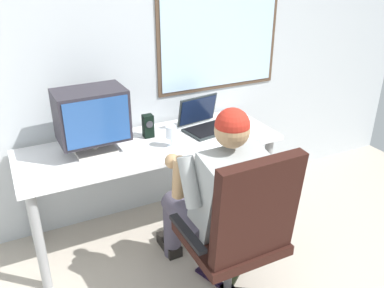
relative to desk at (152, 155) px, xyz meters
The scene contains 8 objects.
wall_rear 0.76m from the desk, 94.10° to the left, with size 5.52×0.08×2.58m.
desk is the anchor object (origin of this frame).
office_chair 0.93m from the desk, 79.04° to the right, with size 0.62×0.55×1.05m.
person_seated 0.65m from the desk, 74.70° to the right, with size 0.53×0.79×1.22m.
crt_monitor 0.52m from the desk, behind, with size 0.45×0.31×0.43m.
laptop 0.48m from the desk, ahead, with size 0.37×0.33×0.24m.
wine_glass 0.25m from the desk, 47.46° to the right, with size 0.07×0.07×0.15m.
desk_speaker 0.21m from the desk, 77.64° to the left, with size 0.07×0.07×0.17m.
Camera 1 is at (-0.83, -0.62, 1.93)m, focal length 37.73 mm.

